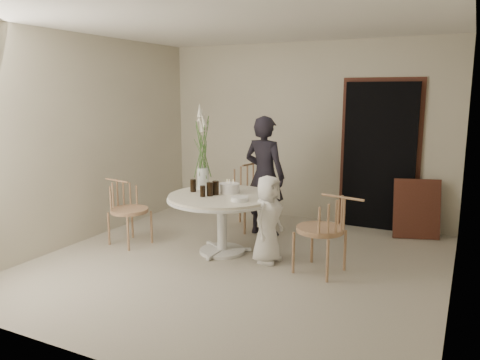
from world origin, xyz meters
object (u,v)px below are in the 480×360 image
at_px(boy, 268,219).
at_px(flower_vase, 203,152).
at_px(chair_left, 123,202).
at_px(birthday_cake, 229,188).
at_px(girl, 264,176).
at_px(chair_far, 248,186).
at_px(chair_right, 331,223).
at_px(table, 222,204).

bearing_deg(boy, flower_vase, 81.46).
relative_size(chair_left, birthday_cake, 3.38).
bearing_deg(chair_left, girl, -41.26).
relative_size(chair_far, boy, 0.92).
distance_m(chair_right, chair_left, 2.73).
distance_m(chair_far, boy, 1.50).
xyz_separation_m(chair_far, chair_left, (-1.13, -1.42, -0.07)).
xyz_separation_m(table, birthday_cake, (0.02, 0.15, 0.17)).
distance_m(table, flower_vase, 0.74).
distance_m(chair_far, girl, 0.50).
height_order(chair_right, flower_vase, flower_vase).
bearing_deg(girl, chair_right, 147.29).
xyz_separation_m(table, chair_left, (-1.34, -0.23, -0.07)).
bearing_deg(table, chair_right, -4.20).
bearing_deg(table, boy, -3.83).
bearing_deg(chair_left, chair_right, -76.40).
relative_size(chair_far, flower_vase, 0.86).
distance_m(chair_left, birthday_cake, 1.44).
bearing_deg(girl, table, 87.96).
distance_m(birthday_cake, flower_vase, 0.59).
bearing_deg(chair_far, table, -67.28).
relative_size(table, chair_left, 1.59).
relative_size(chair_far, birthday_cake, 3.80).
height_order(chair_far, birthday_cake, chair_far).
height_order(chair_right, chair_left, chair_right).
bearing_deg(boy, chair_left, 100.40).
bearing_deg(flower_vase, table, -27.73).
relative_size(chair_left, girl, 0.51).
bearing_deg(flower_vase, chair_far, 80.36).
distance_m(table, chair_far, 1.21).
height_order(boy, birthday_cake, boy).
distance_m(boy, birthday_cake, 0.69).
relative_size(birthday_cake, flower_vase, 0.23).
height_order(girl, birthday_cake, girl).
xyz_separation_m(table, boy, (0.63, -0.04, -0.10)).
xyz_separation_m(chair_right, flower_vase, (-1.77, 0.30, 0.63)).
distance_m(chair_right, flower_vase, 1.91).
distance_m(table, girl, 0.97).
xyz_separation_m(table, chair_far, (-0.22, 1.19, -0.01)).
relative_size(chair_left, flower_vase, 0.77).
height_order(chair_far, flower_vase, flower_vase).
bearing_deg(birthday_cake, chair_left, -164.68).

